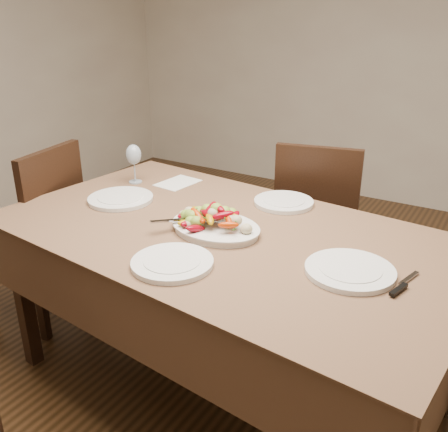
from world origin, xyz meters
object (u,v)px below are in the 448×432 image
dining_table (224,312)px  serving_platter (215,229)px  wine_glass (134,163)px  plate_right (350,271)px  chair_left (30,235)px  plate_near (172,263)px  plate_left (121,199)px  plate_far (284,202)px  chair_far (318,223)px

dining_table → serving_platter: 0.39m
wine_glass → plate_right: bearing=-15.7°
dining_table → serving_platter: (-0.02, -0.03, 0.39)m
dining_table → plate_right: (0.53, -0.07, 0.39)m
chair_left → serving_platter: size_ratio=2.64×
serving_platter → plate_near: (0.02, -0.31, -0.00)m
dining_table → wine_glass: wine_glass is taller
plate_left → wine_glass: size_ratio=1.42×
plate_far → dining_table: bearing=-101.5°
chair_far → plate_near: size_ratio=3.39×
dining_table → chair_left: (-1.16, -0.04, 0.10)m
plate_far → wine_glass: (-0.76, -0.11, 0.09)m
serving_platter → plate_far: serving_platter is taller
chair_left → serving_platter: 1.17m
chair_left → serving_platter: chair_left is taller
plate_near → chair_far: bearing=87.1°
plate_right → chair_left: bearing=178.9°
chair_left → serving_platter: bearing=81.0°
chair_far → plate_left: 1.11m
chair_left → plate_near: bearing=66.0°
serving_platter → plate_left: (-0.55, 0.06, -0.00)m
dining_table → plate_left: bearing=176.5°
plate_right → plate_far: same height
chair_far → chair_left: (-1.22, -0.93, 0.00)m
plate_far → chair_left: bearing=-161.2°
chair_left → wine_glass: wine_glass is taller
plate_right → plate_near: same height
plate_far → plate_near: size_ratio=0.94×
plate_right → plate_near: size_ratio=1.05×
serving_platter → plate_right: size_ratio=1.22×
chair_left → wine_glass: (0.48, 0.31, 0.39)m
plate_right → wine_glass: 1.26m
chair_far → plate_right: bearing=102.9°
plate_left → plate_right: (1.10, -0.11, 0.00)m
chair_far → wine_glass: bearing=27.2°
chair_far → serving_platter: bearing=71.8°
chair_far → serving_platter: size_ratio=2.64×
chair_far → chair_left: bearing=24.5°
plate_far → plate_near: bearing=-96.2°
plate_far → plate_near: same height
chair_far → plate_far: size_ratio=3.62×
dining_table → plate_near: (-0.00, -0.33, 0.39)m
plate_left → plate_right: 1.11m
chair_left → dining_table: bearing=82.3°
serving_platter → wine_glass: size_ratio=1.76×
serving_platter → dining_table: bearing=47.8°
dining_table → plate_near: size_ratio=6.57×
chair_far → serving_platter: chair_far is taller
dining_table → plate_near: bearing=-90.1°
serving_platter → plate_far: 0.42m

